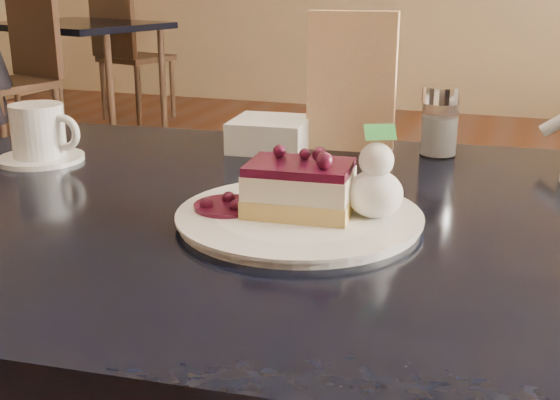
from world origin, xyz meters
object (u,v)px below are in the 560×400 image
(cheesecake_slice, at_px, (299,189))
(bg_table_far_left, at_px, (86,127))
(dessert_plate, at_px, (299,218))
(coffee_set, at_px, (40,136))
(main_table, at_px, (307,268))

(cheesecake_slice, bearing_deg, bg_table_far_left, 123.44)
(bg_table_far_left, bearing_deg, dessert_plate, -36.36)
(dessert_plate, distance_m, coffee_set, 0.50)
(main_table, distance_m, dessert_plate, 0.10)
(cheesecake_slice, bearing_deg, dessert_plate, 84.97)
(coffee_set, xyz_separation_m, bg_table_far_left, (-2.11, 3.12, -0.76))
(cheesecake_slice, distance_m, coffee_set, 0.50)
(coffee_set, bearing_deg, main_table, -10.71)
(main_table, distance_m, bg_table_far_left, 4.17)
(main_table, bearing_deg, dessert_plate, -90.00)
(main_table, relative_size, bg_table_far_left, 0.71)
(dessert_plate, relative_size, bg_table_far_left, 0.15)
(coffee_set, bearing_deg, dessert_plate, -16.48)
(main_table, bearing_deg, cheesecake_slice, -90.00)
(dessert_plate, bearing_deg, cheesecake_slice, -90.00)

